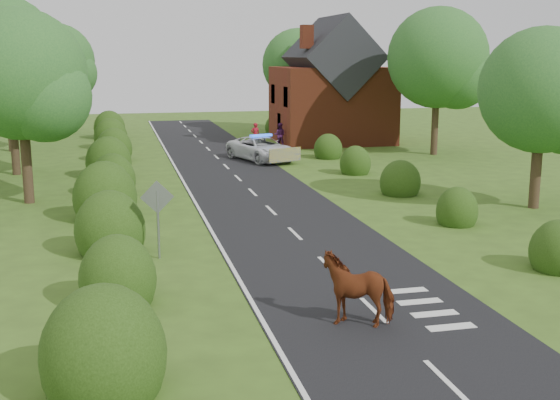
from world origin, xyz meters
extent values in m
plane|color=#3B561D|center=(0.00, 0.00, 0.00)|extent=(120.00, 120.00, 0.00)
cube|color=black|center=(0.00, 15.00, 0.01)|extent=(6.00, 70.00, 0.02)
cube|color=white|center=(0.00, -8.00, 0.03)|extent=(0.12, 1.80, 0.01)
cube|color=white|center=(0.00, -4.00, 0.03)|extent=(0.12, 1.80, 0.01)
cube|color=white|center=(0.00, 0.00, 0.03)|extent=(0.12, 1.80, 0.01)
cube|color=white|center=(0.00, 4.00, 0.03)|extent=(0.12, 1.80, 0.01)
cube|color=white|center=(0.00, 8.00, 0.03)|extent=(0.12, 1.80, 0.01)
cube|color=white|center=(0.00, 12.00, 0.03)|extent=(0.12, 1.80, 0.01)
cube|color=white|center=(0.00, 16.00, 0.03)|extent=(0.12, 1.80, 0.01)
cube|color=white|center=(0.00, 20.00, 0.03)|extent=(0.12, 1.80, 0.01)
cube|color=white|center=(0.00, 24.00, 0.03)|extent=(0.12, 1.80, 0.01)
cube|color=white|center=(0.00, 28.00, 0.03)|extent=(0.12, 1.80, 0.01)
cube|color=white|center=(0.00, 32.00, 0.03)|extent=(0.12, 1.80, 0.01)
cube|color=white|center=(0.00, 36.00, 0.03)|extent=(0.12, 1.80, 0.01)
cube|color=white|center=(0.00, 40.00, 0.03)|extent=(0.12, 1.80, 0.01)
cube|color=white|center=(0.00, 44.00, 0.03)|extent=(0.12, 1.80, 0.01)
cube|color=white|center=(0.00, 48.00, 0.03)|extent=(0.12, 1.80, 0.01)
cube|color=white|center=(-2.90, 15.00, 0.03)|extent=(0.12, 70.00, 0.01)
cube|color=white|center=(1.40, -5.50, 0.03)|extent=(1.20, 0.35, 0.01)
cube|color=white|center=(1.40, -4.60, 0.03)|extent=(1.20, 0.35, 0.01)
cube|color=white|center=(1.40, -3.70, 0.03)|extent=(1.20, 0.35, 0.01)
cube|color=white|center=(1.40, -2.80, 0.03)|extent=(1.20, 0.35, 0.01)
ellipsoid|color=#1F3A0F|center=(-6.60, -7.00, 0.77)|extent=(2.40, 2.52, 2.80)
ellipsoid|color=#1F3A0F|center=(-6.30, -2.00, 0.66)|extent=(2.00, 2.10, 2.40)
ellipsoid|color=#1F3A0F|center=(-6.50, 3.00, 0.74)|extent=(2.30, 2.41, 2.70)
ellipsoid|color=#1F3A0F|center=(-6.70, 8.00, 0.83)|extent=(2.50, 2.62, 3.00)
ellipsoid|color=#1F3A0F|center=(-6.40, 13.00, 0.69)|extent=(2.10, 2.20, 2.50)
ellipsoid|color=#1F3A0F|center=(-6.60, 18.00, 0.77)|extent=(2.40, 2.52, 2.80)
ellipsoid|color=#1F3A0F|center=(-6.30, 24.00, 0.72)|extent=(2.20, 2.31, 2.60)
ellipsoid|color=#1F3A0F|center=(-6.50, 30.00, 0.74)|extent=(2.30, 2.41, 2.70)
ellipsoid|color=#1F3A0F|center=(-6.60, 36.00, 0.77)|extent=(2.40, 2.52, 2.80)
ellipsoid|color=#1F3A0F|center=(6.70, -2.00, 0.55)|extent=(1.80, 1.89, 2.00)
ellipsoid|color=#1F3A0F|center=(6.40, 4.00, 0.52)|extent=(1.60, 1.68, 1.90)
ellipsoid|color=#1F3A0F|center=(6.60, 10.00, 0.58)|extent=(1.90, 2.00, 2.10)
ellipsoid|color=#1F3A0F|center=(6.50, 16.00, 0.55)|extent=(1.70, 1.78, 2.00)
ellipsoid|color=#1F3A0F|center=(6.80, 22.00, 0.55)|extent=(1.80, 1.89, 2.00)
ellipsoid|color=#1F3A0F|center=(6.60, 36.00, 0.55)|extent=(1.70, 1.78, 2.00)
cylinder|color=#332316|center=(-10.00, 12.00, 1.98)|extent=(0.44, 0.44, 3.96)
sphere|color=#255925|center=(-10.00, 12.00, 5.58)|extent=(5.60, 5.60, 5.60)
sphere|color=#438330|center=(-9.02, 11.44, 4.68)|extent=(3.92, 3.92, 3.92)
cylinder|color=#332316|center=(-11.50, 20.00, 1.87)|extent=(0.44, 0.44, 3.74)
sphere|color=#255925|center=(-11.50, 20.00, 5.27)|extent=(5.60, 5.60, 5.60)
sphere|color=#438330|center=(-10.52, 19.44, 4.42)|extent=(3.92, 3.92, 3.92)
cylinder|color=#332316|center=(-13.00, 30.00, 2.42)|extent=(0.44, 0.44, 4.84)
sphere|color=#255925|center=(-13.00, 30.00, 6.82)|extent=(6.80, 6.80, 6.80)
sphere|color=#438330|center=(-11.81, 29.32, 5.72)|extent=(4.76, 4.76, 4.76)
cylinder|color=#332316|center=(-10.50, 40.00, 2.09)|extent=(0.44, 0.44, 4.18)
sphere|color=#255925|center=(-10.50, 40.00, 5.89)|extent=(6.00, 6.00, 6.00)
sphere|color=#438330|center=(-9.45, 39.40, 4.94)|extent=(4.20, 4.20, 4.20)
cylinder|color=#332316|center=(11.00, 6.00, 1.76)|extent=(0.44, 0.44, 3.52)
sphere|color=#255925|center=(11.00, 6.00, 4.96)|extent=(5.20, 5.20, 5.20)
cylinder|color=#332316|center=(14.00, 22.00, 2.20)|extent=(0.44, 0.44, 4.40)
sphere|color=#255925|center=(14.00, 22.00, 6.20)|extent=(6.40, 6.40, 6.40)
sphere|color=#438330|center=(15.12, 21.36, 5.20)|extent=(4.48, 4.48, 4.48)
cylinder|color=#332316|center=(9.00, 38.00, 1.98)|extent=(0.44, 0.44, 3.96)
sphere|color=#255925|center=(9.00, 38.00, 5.58)|extent=(6.00, 6.00, 6.00)
sphere|color=#438330|center=(10.05, 37.40, 4.68)|extent=(4.20, 4.20, 4.20)
cylinder|color=gray|center=(-5.00, 2.00, 1.10)|extent=(0.08, 0.08, 2.20)
cube|color=gray|center=(-5.00, 2.00, 2.00)|extent=(1.06, 0.04, 1.06)
cube|color=maroon|center=(9.50, 30.00, 2.75)|extent=(8.00, 7.00, 5.50)
cube|color=black|center=(9.50, 30.00, 6.20)|extent=(5.94, 7.40, 5.94)
cube|color=maroon|center=(7.00, 28.00, 7.60)|extent=(0.80, 0.80, 1.60)
imported|color=brown|center=(-0.63, -4.56, 0.73)|extent=(2.29, 1.69, 1.45)
imported|color=silver|center=(2.50, 22.01, 0.73)|extent=(4.06, 5.77, 1.46)
cube|color=yellow|center=(3.40, 19.50, 0.66)|extent=(2.08, 0.79, 0.80)
cube|color=blue|center=(2.50, 22.01, 1.54)|extent=(1.46, 0.76, 0.14)
imported|color=maroon|center=(3.45, 28.62, 0.84)|extent=(0.62, 0.41, 1.69)
imported|color=#5B2168|center=(5.09, 28.03, 0.84)|extent=(0.99, 0.88, 1.69)
camera|label=1|loc=(-6.19, -19.89, 6.39)|focal=45.00mm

